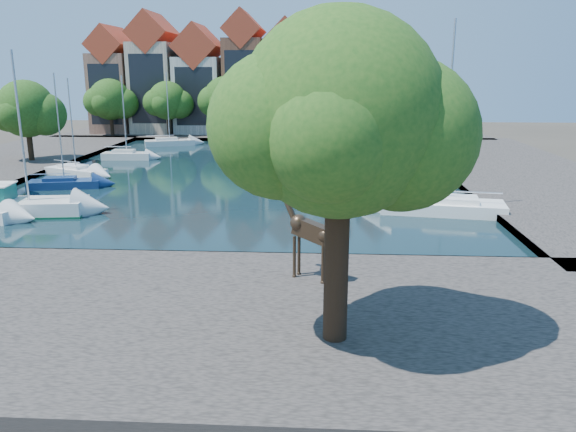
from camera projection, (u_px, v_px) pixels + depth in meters
name	position (u px, v px, depth m)	size (l,w,h in m)	color
ground	(180.00, 260.00, 28.11)	(160.00, 160.00, 0.00)	#38332B
water_basin	(244.00, 174.00, 51.29)	(38.00, 50.00, 0.08)	black
near_quay	(135.00, 314.00, 21.28)	(50.00, 14.00, 0.50)	#4C4642
far_quay	(273.00, 134.00, 82.16)	(60.00, 16.00, 0.50)	#4C4642
right_quay	(524.00, 175.00, 49.83)	(14.00, 52.00, 0.50)	#4C4642
plane_tree	(343.00, 122.00, 17.05)	(8.32, 6.40, 10.62)	#332114
townhouse_west_end	(116.00, 84.00, 81.65)	(5.44, 9.18, 14.93)	#885E4A
townhouse_west_mid	(156.00, 78.00, 81.09)	(5.94, 9.18, 16.79)	#BCA990
townhouse_west_inner	(201.00, 84.00, 80.95)	(6.43, 9.18, 15.15)	beige
townhouse_center	(245.00, 77.00, 80.33)	(5.44, 9.18, 16.93)	brown
townhouse_east_inner	(287.00, 81.00, 80.15)	(5.94, 9.18, 15.79)	tan
townhouse_east_mid	(333.00, 79.00, 79.69)	(6.43, 9.18, 16.65)	beige
townhouse_east_end	(378.00, 86.00, 79.58)	(5.44, 9.18, 14.43)	brown
far_tree_far_west	(111.00, 101.00, 76.83)	(7.28, 5.60, 7.68)	#332114
far_tree_west	(168.00, 102.00, 76.40)	(6.76, 5.20, 7.36)	#332114
far_tree_mid_west	(226.00, 100.00, 75.90)	(7.80, 6.00, 8.00)	#332114
far_tree_mid_east	(285.00, 102.00, 75.49)	(7.02, 5.40, 7.52)	#332114
far_tree_east	(345.00, 101.00, 75.01)	(7.54, 5.80, 7.84)	#332114
far_tree_far_east	(405.00, 103.00, 74.61)	(6.76, 5.20, 7.36)	#332114
side_tree_left_far	(27.00, 111.00, 55.03)	(7.28, 5.60, 7.88)	#332114
giraffe_statue	(307.00, 229.00, 23.75)	(2.85, 1.78, 4.42)	#36271B
motorsailer	(7.00, 203.00, 36.33)	(9.47, 3.84, 10.36)	silver
sailboat_left_b	(64.00, 182.00, 44.89)	(5.77, 3.13, 8.97)	navy
sailboat_left_c	(76.00, 170.00, 50.38)	(6.17, 4.32, 8.49)	silver
sailboat_left_d	(127.00, 154.00, 59.30)	(5.12, 1.99, 8.65)	silver
sailboat_left_e	(170.00, 141.00, 70.36)	(6.44, 4.07, 8.92)	silver
sailboat_right_a	(442.00, 204.00, 36.89)	(8.22, 3.93, 12.21)	white
sailboat_right_b	(382.00, 177.00, 46.28)	(7.06, 3.32, 11.79)	navy
sailboat_right_c	(378.00, 171.00, 49.48)	(5.15, 3.24, 9.76)	silver
sailboat_right_d	(388.00, 144.00, 66.92)	(6.72, 3.04, 10.71)	silver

